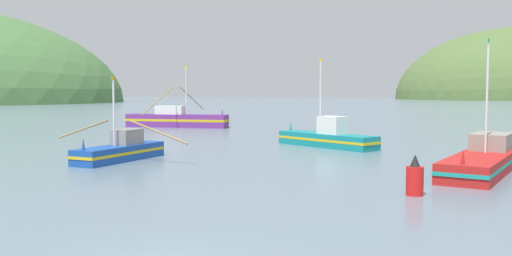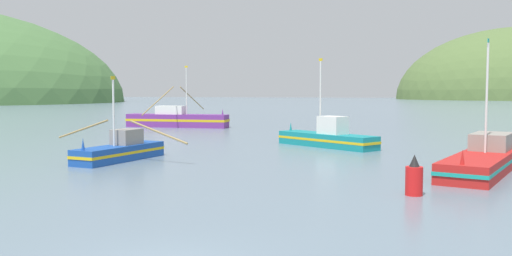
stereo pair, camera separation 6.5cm
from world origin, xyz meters
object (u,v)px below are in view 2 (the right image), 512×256
(fishing_boat_teal, at_px, (327,138))
(fishing_boat_purple, at_px, (177,119))
(fishing_boat_blue, at_px, (121,150))
(channel_buoy, at_px, (414,178))
(fishing_boat_red, at_px, (485,159))

(fishing_boat_teal, height_order, fishing_boat_purple, fishing_boat_purple)
(fishing_boat_blue, bearing_deg, channel_buoy, 78.40)
(fishing_boat_teal, relative_size, channel_buoy, 4.75)
(fishing_boat_blue, xyz_separation_m, fishing_boat_red, (20.88, -0.05, 0.02))
(fishing_boat_purple, bearing_deg, fishing_boat_red, -43.83)
(fishing_boat_red, xyz_separation_m, fishing_boat_purple, (-27.66, 28.91, 0.26))
(channel_buoy, bearing_deg, fishing_boat_teal, 104.60)
(fishing_boat_blue, height_order, fishing_boat_purple, fishing_boat_purple)
(fishing_boat_blue, xyz_separation_m, fishing_boat_teal, (11.80, 10.43, 0.09))
(channel_buoy, bearing_deg, fishing_boat_purple, 122.45)
(fishing_boat_red, height_order, channel_buoy, fishing_boat_red)
(fishing_boat_blue, bearing_deg, fishing_boat_purple, -152.99)
(fishing_boat_teal, relative_size, fishing_boat_purple, 0.44)
(fishing_boat_teal, xyz_separation_m, channel_buoy, (4.77, -18.29, -0.01))
(fishing_boat_red, distance_m, fishing_boat_teal, 13.87)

